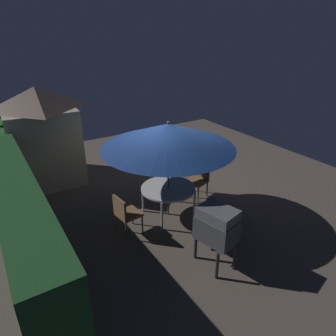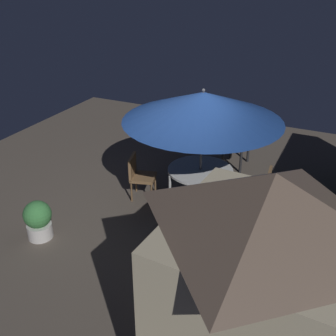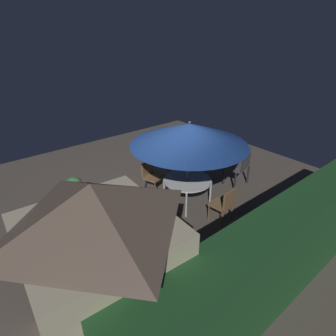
{
  "view_description": "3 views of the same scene",
  "coord_description": "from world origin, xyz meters",
  "px_view_note": "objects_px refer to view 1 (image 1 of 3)",
  "views": [
    {
      "loc": [
        -5.78,
        3.72,
        4.05
      ],
      "look_at": [
        -0.5,
        0.36,
        1.16
      ],
      "focal_mm": 32.7,
      "sensor_mm": 36.0,
      "label": 1
    },
    {
      "loc": [
        5.9,
        2.82,
        4.25
      ],
      "look_at": [
        0.02,
        0.03,
        0.94
      ],
      "focal_mm": 43.53,
      "sensor_mm": 36.0,
      "label": 2
    },
    {
      "loc": [
        3.83,
        4.99,
        4.21
      ],
      "look_at": [
        0.04,
        0.39,
        1.24
      ],
      "focal_mm": 29.68,
      "sensor_mm": 36.0,
      "label": 3
    }
  ],
  "objects_px": {
    "patio_table": "(168,190)",
    "chair_near_shed": "(199,178)",
    "garden_shed": "(42,135)",
    "potted_plant_by_shed": "(184,153)",
    "patio_umbrella": "(168,136)",
    "bbq_grill": "(217,226)",
    "chair_far_side": "(125,212)"
  },
  "relations": [
    {
      "from": "potted_plant_by_shed",
      "to": "bbq_grill",
      "type": "bearing_deg",
      "value": 151.86
    },
    {
      "from": "chair_near_shed",
      "to": "potted_plant_by_shed",
      "type": "relative_size",
      "value": 1.29
    },
    {
      "from": "chair_far_side",
      "to": "patio_table",
      "type": "bearing_deg",
      "value": -83.61
    },
    {
      "from": "garden_shed",
      "to": "chair_near_shed",
      "type": "bearing_deg",
      "value": -134.59
    },
    {
      "from": "patio_umbrella",
      "to": "garden_shed",
      "type": "bearing_deg",
      "value": 29.73
    },
    {
      "from": "patio_umbrella",
      "to": "bbq_grill",
      "type": "height_order",
      "value": "patio_umbrella"
    },
    {
      "from": "chair_far_side",
      "to": "potted_plant_by_shed",
      "type": "height_order",
      "value": "chair_far_side"
    },
    {
      "from": "patio_table",
      "to": "chair_near_shed",
      "type": "relative_size",
      "value": 1.39
    },
    {
      "from": "patio_table",
      "to": "patio_umbrella",
      "type": "height_order",
      "value": "patio_umbrella"
    },
    {
      "from": "patio_table",
      "to": "patio_umbrella",
      "type": "xyz_separation_m",
      "value": [
        0.0,
        0.0,
        1.3
      ]
    },
    {
      "from": "chair_far_side",
      "to": "chair_near_shed",
      "type": "bearing_deg",
      "value": -78.48
    },
    {
      "from": "chair_far_side",
      "to": "potted_plant_by_shed",
      "type": "xyz_separation_m",
      "value": [
        2.39,
        -3.2,
        -0.16
      ]
    },
    {
      "from": "bbq_grill",
      "to": "chair_near_shed",
      "type": "bearing_deg",
      "value": -30.84
    },
    {
      "from": "chair_near_shed",
      "to": "chair_far_side",
      "type": "height_order",
      "value": "same"
    },
    {
      "from": "patio_umbrella",
      "to": "potted_plant_by_shed",
      "type": "height_order",
      "value": "patio_umbrella"
    },
    {
      "from": "garden_shed",
      "to": "patio_table",
      "type": "relative_size",
      "value": 2.14
    },
    {
      "from": "patio_table",
      "to": "chair_near_shed",
      "type": "height_order",
      "value": "chair_near_shed"
    },
    {
      "from": "patio_umbrella",
      "to": "chair_near_shed",
      "type": "height_order",
      "value": "patio_umbrella"
    },
    {
      "from": "patio_table",
      "to": "potted_plant_by_shed",
      "type": "distance_m",
      "value": 3.06
    },
    {
      "from": "patio_umbrella",
      "to": "potted_plant_by_shed",
      "type": "distance_m",
      "value": 3.44
    },
    {
      "from": "chair_near_shed",
      "to": "patio_table",
      "type": "bearing_deg",
      "value": 106.44
    },
    {
      "from": "bbq_grill",
      "to": "garden_shed",
      "type": "bearing_deg",
      "value": 18.64
    },
    {
      "from": "patio_umbrella",
      "to": "chair_near_shed",
      "type": "bearing_deg",
      "value": -73.56
    },
    {
      "from": "garden_shed",
      "to": "chair_near_shed",
      "type": "distance_m",
      "value": 4.42
    },
    {
      "from": "potted_plant_by_shed",
      "to": "patio_umbrella",
      "type": "bearing_deg",
      "value": 137.85
    },
    {
      "from": "garden_shed",
      "to": "potted_plant_by_shed",
      "type": "height_order",
      "value": "garden_shed"
    },
    {
      "from": "patio_table",
      "to": "chair_near_shed",
      "type": "bearing_deg",
      "value": -73.56
    },
    {
      "from": "chair_near_shed",
      "to": "chair_far_side",
      "type": "relative_size",
      "value": 1.0
    },
    {
      "from": "garden_shed",
      "to": "chair_near_shed",
      "type": "relative_size",
      "value": 2.97
    },
    {
      "from": "garden_shed",
      "to": "bbq_grill",
      "type": "bearing_deg",
      "value": -161.36
    },
    {
      "from": "patio_table",
      "to": "potted_plant_by_shed",
      "type": "height_order",
      "value": "patio_table"
    },
    {
      "from": "bbq_grill",
      "to": "chair_far_side",
      "type": "relative_size",
      "value": 1.33
    }
  ]
}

